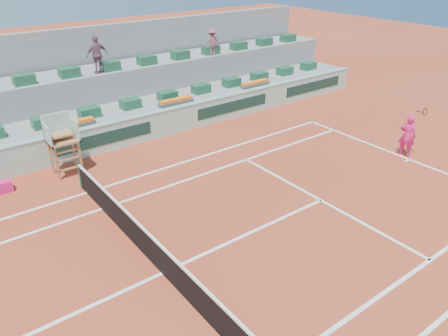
{
  "coord_description": "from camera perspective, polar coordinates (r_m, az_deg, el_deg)",
  "views": [
    {
      "loc": [
        -4.26,
        -8.47,
        8.01
      ],
      "look_at": [
        4.0,
        2.5,
        1.0
      ],
      "focal_mm": 35.0,
      "sensor_mm": 36.0,
      "label": 1
    }
  ],
  "objects": [
    {
      "name": "court_lines",
      "position": [
        12.41,
        -8.05,
        -13.45
      ],
      "size": [
        23.89,
        11.09,
        0.01
      ],
      "color": "white",
      "rests_on": "ground"
    },
    {
      "name": "spectator_mid",
      "position": [
        21.83,
        -16.22,
        14.03
      ],
      "size": [
        1.06,
        0.5,
        1.76
      ],
      "primitive_type": "imported",
      "rotation": [
        0.0,
        0.0,
        3.21
      ],
      "color": "#7B5260",
      "rests_on": "seating_tier_upper"
    },
    {
      "name": "seat_row_lower",
      "position": [
        19.89,
        -22.54,
        5.57
      ],
      "size": [
        32.9,
        0.6,
        0.44
      ],
      "color": "#1B5336",
      "rests_on": "seating_tier_lower"
    },
    {
      "name": "seating_tier_upper",
      "position": [
        22.24,
        -24.32,
        7.05
      ],
      "size": [
        36.0,
        2.4,
        2.6
      ],
      "primitive_type": "cube",
      "color": "gray",
      "rests_on": "ground"
    },
    {
      "name": "tennis_net",
      "position": [
        12.08,
        -8.22,
        -11.57
      ],
      "size": [
        0.1,
        11.97,
        1.1
      ],
      "color": "black",
      "rests_on": "ground"
    },
    {
      "name": "tennis_player",
      "position": [
        19.88,
        22.85,
        3.92
      ],
      "size": [
        0.62,
        0.94,
        2.28
      ],
      "color": "#E01D76",
      "rests_on": "ground"
    },
    {
      "name": "flower_planters",
      "position": [
        18.91,
        -26.1,
        3.5
      ],
      "size": [
        26.8,
        0.36,
        0.28
      ],
      "color": "#4D4D4D",
      "rests_on": "seating_tier_lower"
    },
    {
      "name": "umpire_chair",
      "position": [
        17.75,
        -20.5,
        3.89
      ],
      "size": [
        1.1,
        0.9,
        2.4
      ],
      "color": "#A0663C",
      "rests_on": "ground"
    },
    {
      "name": "advertising_hoarding",
      "position": [
        18.99,
        -20.95,
        2.3
      ],
      "size": [
        36.0,
        0.34,
        1.26
      ],
      "color": "#A2CBB9",
      "rests_on": "ground"
    },
    {
      "name": "spectator_right",
      "position": [
        24.89,
        -1.56,
        16.16
      ],
      "size": [
        1.02,
        0.73,
        1.43
      ],
      "primitive_type": "imported",
      "rotation": [
        0.0,
        0.0,
        2.91
      ],
      "color": "#914856",
      "rests_on": "seating_tier_upper"
    },
    {
      "name": "ground",
      "position": [
        12.41,
        -8.05,
        -13.47
      ],
      "size": [
        90.0,
        90.0,
        0.0
      ],
      "primitive_type": "plane",
      "color": "#9F371E",
      "rests_on": "ground"
    },
    {
      "name": "seat_row_upper",
      "position": [
        21.26,
        -24.68,
        10.48
      ],
      "size": [
        32.9,
        0.6,
        0.44
      ],
      "color": "#1B5336",
      "rests_on": "seating_tier_upper"
    },
    {
      "name": "stadium_back_wall",
      "position": [
        23.51,
        -25.75,
        10.08
      ],
      "size": [
        36.0,
        0.4,
        4.4
      ],
      "primitive_type": "cube",
      "color": "gray",
      "rests_on": "ground"
    },
    {
      "name": "seating_tier_lower",
      "position": [
        20.99,
        -22.84,
        4.17
      ],
      "size": [
        36.0,
        4.0,
        1.2
      ],
      "primitive_type": "cube",
      "color": "gray",
      "rests_on": "ground"
    }
  ]
}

